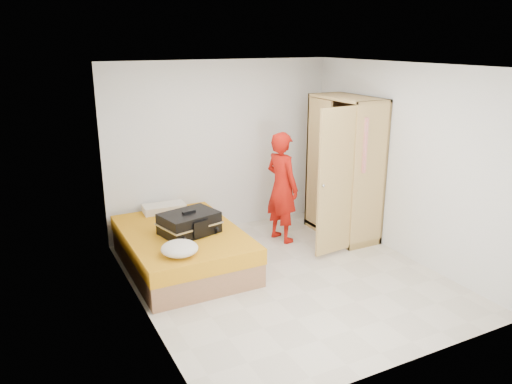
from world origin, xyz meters
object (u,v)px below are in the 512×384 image
bed (183,249)px  wardrobe (343,172)px  suitcase (189,223)px  round_cushion (180,248)px  person (282,187)px

bed → wardrobe: bearing=-1.1°
bed → wardrobe: size_ratio=0.96×
suitcase → round_cushion: suitcase is taller
bed → suitcase: 0.41m
person → wardrobe: bearing=-119.8°
bed → round_cushion: (-0.27, -0.70, 0.33)m
person → suitcase: 1.60m
bed → person: size_ratio=1.24×
bed → wardrobe: wardrobe is taller
person → round_cushion: (-1.88, -0.93, -0.23)m
person → round_cushion: 2.12m
person → round_cushion: person is taller
wardrobe → suitcase: wardrobe is taller
suitcase → round_cushion: 0.68m
wardrobe → suitcase: bearing=-178.4°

